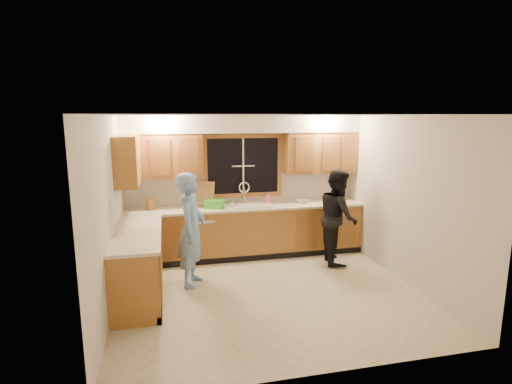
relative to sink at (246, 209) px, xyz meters
The scene contains 26 objects.
floor 1.82m from the sink, 90.00° to the right, with size 4.20×4.20×0.00m, color beige.
ceiling 2.29m from the sink, 90.00° to the right, with size 4.20×4.20×0.00m, color white.
wall_back 0.49m from the sink, 90.00° to the left, with size 4.20×4.20×0.00m, color beige.
wall_left 2.67m from the sink, 142.62° to the right, with size 3.80×3.80×0.00m, color beige.
wall_right 2.67m from the sink, 37.38° to the right, with size 3.80×3.80×0.00m, color beige.
base_cabinets_back 0.42m from the sink, 90.00° to the right, with size 4.20×0.60×0.88m, color #AC7031.
base_cabinets_left 2.23m from the sink, 145.12° to the right, with size 0.60×1.90×0.88m, color #AC7031.
countertop_back 0.04m from the sink, 90.00° to the right, with size 4.20×0.63×0.04m, color beige.
countertop_left 2.18m from the sink, 144.90° to the right, with size 0.63×1.90×0.04m, color beige.
upper_cabinets_left 1.72m from the sink, behind, with size 1.35×0.33×0.75m, color #AC7031.
upper_cabinets_right 1.72m from the sink, ahead, with size 1.35×0.33×0.75m, color #AC7031.
upper_cabinets_return 2.21m from the sink, 165.94° to the right, with size 0.33×0.90×0.75m, color #AC7031.
soffit 1.49m from the sink, 90.00° to the left, with size 4.20×0.35×0.30m, color white.
window_frame 0.79m from the sink, 90.00° to the left, with size 1.44×0.03×1.14m.
sink is the anchor object (origin of this frame).
dishwasher 0.96m from the sink, behind, with size 0.60×0.56×0.82m, color white.
stove 2.60m from the sink, 134.61° to the right, with size 0.58×0.75×0.90m, color white.
man 1.48m from the sink, 134.52° to the right, with size 0.62×0.41×1.69m, color #739EDA.
woman 1.60m from the sink, 24.50° to the right, with size 0.79×0.61×1.62m, color black.
knife_block 1.66m from the sink, behind, with size 0.11×0.09×0.20m, color #975E29.
cutting_board 0.78m from the sink, 166.19° to the left, with size 0.33×0.02×0.44m, color tan.
dish_crate 0.58m from the sink, behind, with size 0.30×0.28×0.14m, color green.
soap_bottle 0.46m from the sink, 13.94° to the left, with size 0.09×0.10×0.21m, color pink.
bowl 1.05m from the sink, ahead, with size 0.22×0.22×0.05m, color silver.
can_left 0.26m from the sink, 146.57° to the right, with size 0.06×0.06×0.11m, color #B6A58C.
can_right 0.37m from the sink, 158.47° to the right, with size 0.06×0.06×0.11m, color #B6A58C.
Camera 1 is at (-1.36, -5.18, 2.48)m, focal length 28.00 mm.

